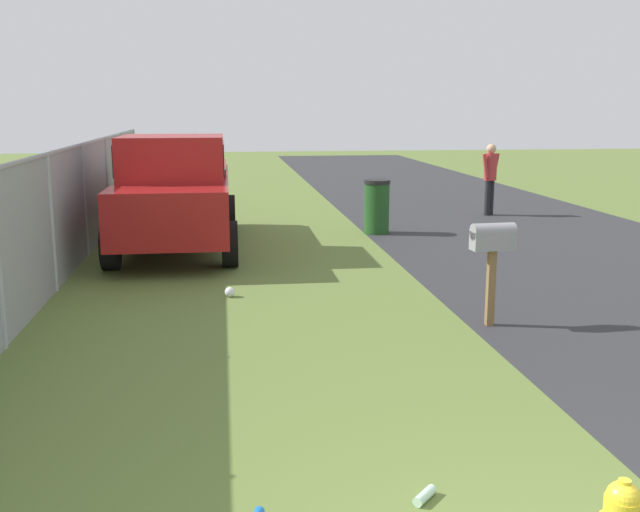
% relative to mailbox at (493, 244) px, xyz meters
% --- Properties ---
extents(mailbox, '(0.23, 0.53, 1.25)m').
position_rel_mailbox_xyz_m(mailbox, '(0.00, 0.00, 0.00)').
color(mailbox, brown).
rests_on(mailbox, ground).
extents(pickup_truck, '(5.46, 2.19, 2.09)m').
position_rel_mailbox_xyz_m(pickup_truck, '(5.35, 4.00, 0.11)').
color(pickup_truck, maroon).
rests_on(pickup_truck, ground).
extents(trash_bin, '(0.54, 0.54, 1.11)m').
position_rel_mailbox_xyz_m(trash_bin, '(6.59, 0.01, -0.44)').
color(trash_bin, '#1E4C1E').
rests_on(trash_bin, ground).
extents(pedestrian, '(0.31, 0.51, 1.71)m').
position_rel_mailbox_xyz_m(pedestrian, '(8.78, -3.21, -0.01)').
color(pedestrian, black).
rests_on(pedestrian, ground).
extents(fence_section, '(18.06, 0.07, 1.97)m').
position_rel_mailbox_xyz_m(fence_section, '(3.71, 5.54, 0.06)').
color(fence_section, '#9EA3A8').
rests_on(fence_section, ground).
extents(litter_bag_far_scatter, '(0.14, 0.14, 0.14)m').
position_rel_mailbox_xyz_m(litter_bag_far_scatter, '(1.76, 3.08, -0.93)').
color(litter_bag_far_scatter, silver).
rests_on(litter_bag_far_scatter, ground).
extents(litter_bottle_near_hydrant, '(0.21, 0.20, 0.07)m').
position_rel_mailbox_xyz_m(litter_bottle_near_hydrant, '(-3.82, 1.85, -0.96)').
color(litter_bottle_near_hydrant, '#B2D8BF').
rests_on(litter_bottle_near_hydrant, ground).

